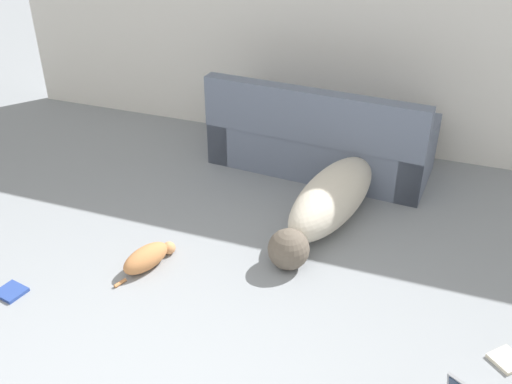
{
  "coord_description": "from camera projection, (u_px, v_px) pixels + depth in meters",
  "views": [
    {
      "loc": [
        1.2,
        -1.31,
        2.51
      ],
      "look_at": [
        0.05,
        1.8,
        0.54
      ],
      "focal_mm": 40.0,
      "sensor_mm": 36.0,
      "label": 1
    }
  ],
  "objects": [
    {
      "name": "book_cream",
      "position": [
        507.0,
        360.0,
        3.27
      ],
      "size": [
        0.23,
        0.23,
        0.02
      ],
      "rotation": [
        0.0,
        0.0,
        0.82
      ],
      "color": "beige",
      "rests_on": "ground_plane"
    },
    {
      "name": "cat",
      "position": [
        148.0,
        257.0,
        3.98
      ],
      "size": [
        0.28,
        0.54,
        0.17
      ],
      "rotation": [
        0.0,
        0.0,
        1.23
      ],
      "color": "#BC7A47",
      "rests_on": "ground_plane"
    },
    {
      "name": "wall_back",
      "position": [
        329.0,
        7.0,
        5.12
      ],
      "size": [
        6.63,
        0.06,
        2.64
      ],
      "color": "silver",
      "rests_on": "ground_plane"
    },
    {
      "name": "couch",
      "position": [
        320.0,
        141.0,
        5.15
      ],
      "size": [
        2.0,
        0.92,
        0.85
      ],
      "rotation": [
        0.0,
        0.0,
        3.07
      ],
      "color": "slate",
      "rests_on": "ground_plane"
    },
    {
      "name": "book_blue",
      "position": [
        11.0,
        292.0,
        3.77
      ],
      "size": [
        0.2,
        0.19,
        0.02
      ],
      "rotation": [
        0.0,
        0.0,
        -0.19
      ],
      "color": "#28428E",
      "rests_on": "ground_plane"
    },
    {
      "name": "dog",
      "position": [
        329.0,
        202.0,
        4.37
      ],
      "size": [
        0.65,
        1.74,
        0.44
      ],
      "rotation": [
        0.0,
        0.0,
        4.5
      ],
      "color": "beige",
      "rests_on": "ground_plane"
    }
  ]
}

